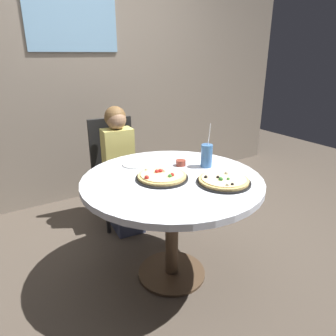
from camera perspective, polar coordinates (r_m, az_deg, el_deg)
name	(u,v)px	position (r m, az deg, el deg)	size (l,w,h in m)	color
ground_plane	(172,273)	(2.36, 0.67, -18.89)	(8.00, 8.00, 0.00)	#4C4238
wall_with_window	(82,58)	(3.37, -15.57, 19.02)	(5.20, 0.14, 2.90)	gray
dining_table	(172,192)	(2.01, 0.75, -4.53)	(1.16, 1.16, 0.75)	silver
chair_wooden	(115,165)	(2.89, -9.76, 0.61)	(0.43, 0.43, 0.95)	black
diner_child	(122,176)	(2.74, -8.51, -1.44)	(0.28, 0.42, 1.08)	#3F4766
pizza_veggie	(162,176)	(1.95, -1.14, -1.55)	(0.33, 0.33, 0.05)	black
pizza_cheese	(224,181)	(1.91, 10.25, -2.32)	(0.33, 0.33, 0.05)	black
soda_cup	(207,156)	(2.15, 7.15, 2.29)	(0.08, 0.08, 0.31)	#3F72B2
sauce_bowl	(181,163)	(2.18, 2.37, 0.96)	(0.07, 0.07, 0.04)	brown
plate_small	(135,164)	(2.21, -6.10, 0.70)	(0.18, 0.18, 0.01)	white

